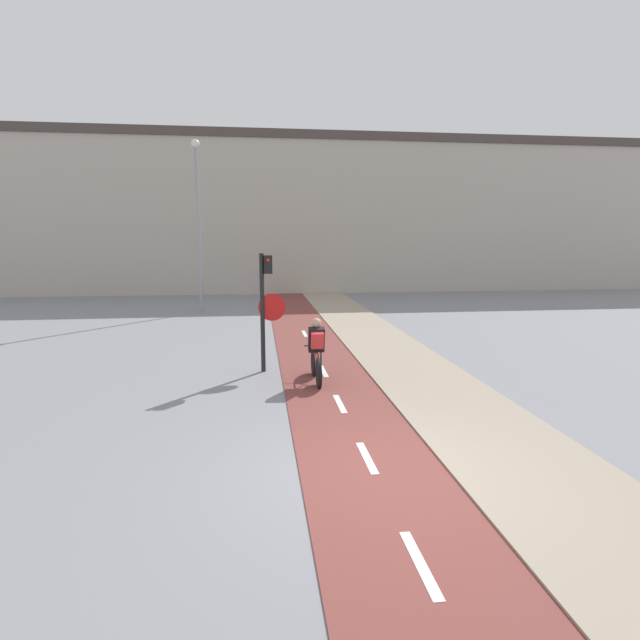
# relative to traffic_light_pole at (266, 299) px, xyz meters

# --- Properties ---
(ground_plane) EXTENTS (120.00, 120.00, 0.00)m
(ground_plane) POSITION_rel_traffic_light_pole_xyz_m (1.39, -5.74, -1.82)
(ground_plane) COLOR gray
(bike_lane) EXTENTS (2.10, 60.00, 0.02)m
(bike_lane) POSITION_rel_traffic_light_pole_xyz_m (1.39, -5.73, -1.81)
(bike_lane) COLOR brown
(bike_lane) RESTS_ON ground_plane
(sidewalk_strip) EXTENTS (2.40, 60.00, 0.05)m
(sidewalk_strip) POSITION_rel_traffic_light_pole_xyz_m (3.64, -5.74, -1.80)
(sidewalk_strip) COLOR gray
(sidewalk_strip) RESTS_ON ground_plane
(building_row_background) EXTENTS (60.00, 5.20, 9.48)m
(building_row_background) POSITION_rel_traffic_light_pole_xyz_m (1.39, 20.19, 2.92)
(building_row_background) COLOR #B2A899
(building_row_background) RESTS_ON ground_plane
(traffic_light_pole) EXTENTS (0.67, 0.25, 2.93)m
(traffic_light_pole) POSITION_rel_traffic_light_pole_xyz_m (0.00, 0.00, 0.00)
(traffic_light_pole) COLOR black
(traffic_light_pole) RESTS_ON ground_plane
(street_lamp_far) EXTENTS (0.36, 0.36, 7.47)m
(street_lamp_far) POSITION_rel_traffic_light_pole_xyz_m (-2.72, 10.57, 2.69)
(street_lamp_far) COLOR gray
(street_lamp_far) RESTS_ON ground_plane
(cyclist_near) EXTENTS (0.46, 1.67, 1.50)m
(cyclist_near) POSITION_rel_traffic_light_pole_xyz_m (1.11, -1.12, -1.11)
(cyclist_near) COLOR black
(cyclist_near) RESTS_ON ground_plane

